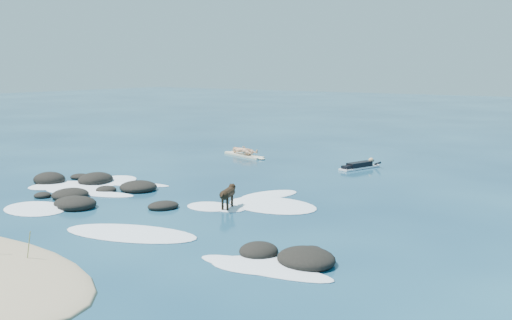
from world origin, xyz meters
The scene contains 6 objects.
ground centered at (0.00, 0.00, 0.00)m, with size 160.00×160.00×0.00m, color #0A2642.
reef_rocks centered at (-2.01, -1.50, 0.11)m, with size 14.76×5.35×0.59m.
breaking_foam centered at (-0.37, -1.15, 0.01)m, with size 14.60×8.83×0.12m.
standing_surfer_rig centered at (-4.19, 9.16, 0.72)m, with size 3.17×1.28×1.84m.
paddling_surfer_rig centered at (2.25, 9.20, 0.14)m, with size 1.35×2.41×0.42m.
dog centered at (1.88, -0.10, 0.53)m, with size 0.56×1.23×0.80m.
Camera 1 is at (12.82, -14.32, 4.55)m, focal length 40.00 mm.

